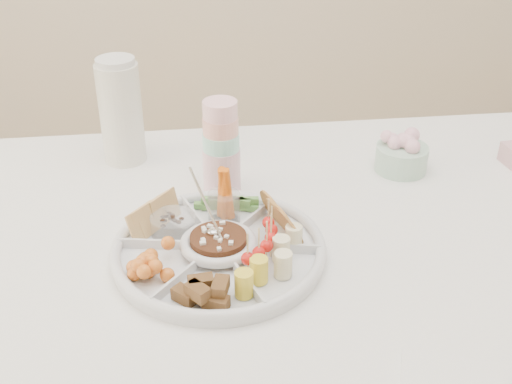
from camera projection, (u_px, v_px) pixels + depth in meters
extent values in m
cube|color=white|center=(318.00, 376.00, 1.42)|extent=(1.52, 1.02, 0.76)
cylinder|color=silver|center=(219.00, 247.00, 1.15)|extent=(0.44, 0.44, 0.04)
cylinder|color=black|center=(219.00, 243.00, 1.15)|extent=(0.12, 0.12, 0.04)
cylinder|color=silver|center=(221.00, 145.00, 1.31)|extent=(0.08, 0.08, 0.22)
cylinder|color=silver|center=(121.00, 110.00, 1.43)|extent=(0.10, 0.10, 0.25)
cylinder|color=#93BBA2|center=(402.00, 153.00, 1.43)|extent=(0.12, 0.12, 0.09)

